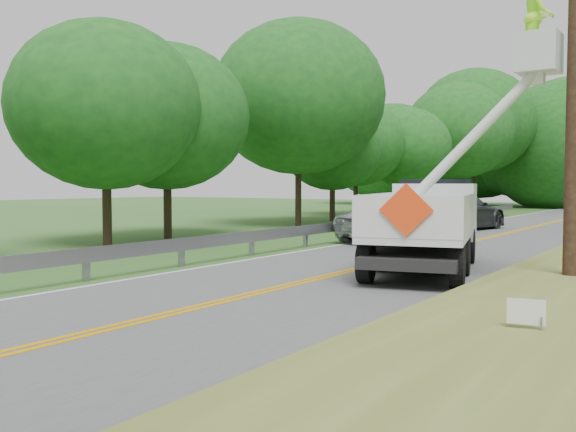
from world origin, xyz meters
The scene contains 9 objects.
ground centered at (0.00, 0.00, 0.00)m, with size 140.00×140.00×0.00m, color #315F23.
road centered at (0.00, 14.00, 0.01)m, with size 7.20×96.00×0.03m.
guardrail centered at (-4.02, 14.91, 0.55)m, with size 0.18×48.00×0.77m.
treeline_left centered at (-10.17, 31.55, 6.05)m, with size 11.64×55.60×11.98m.
bucket_truck centered at (1.51, 10.59, 1.49)m, with size 5.10×6.90×6.49m.
suv_silver centered at (-2.23, 16.65, 0.76)m, with size 2.46×5.33×1.48m, color silver.
suv_darkgrey centered at (-2.49, 23.49, 0.91)m, with size 2.49×6.12×1.77m, color #373B40.
stop_sign_permanent centered at (-4.42, 22.98, 1.59)m, with size 0.49×0.20×2.42m.
yard_sign centered at (5.44, 3.56, 0.49)m, with size 0.47×0.13×0.69m.
Camera 1 is at (7.39, -4.72, 2.18)m, focal length 38.56 mm.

